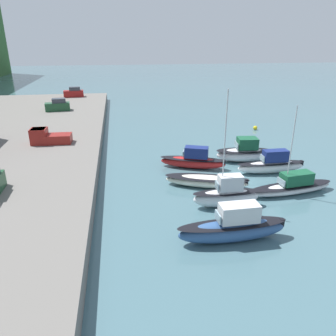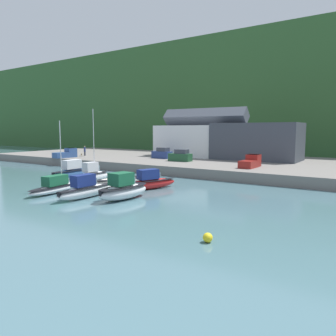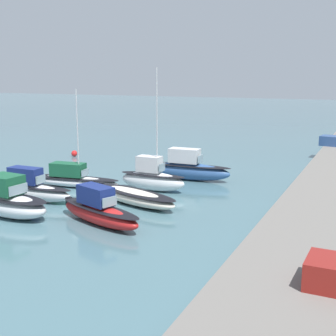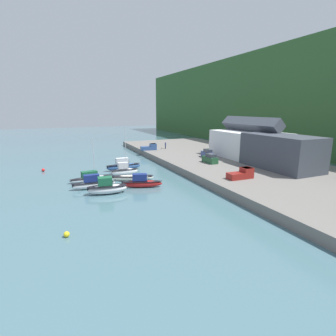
# 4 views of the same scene
# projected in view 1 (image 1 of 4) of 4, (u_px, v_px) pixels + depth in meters

# --- Properties ---
(ground_plane) EXTENTS (320.00, 320.00, 0.00)m
(ground_plane) POSITION_uv_depth(u_px,v_px,m) (233.00, 181.00, 33.57)
(ground_plane) COLOR #476B75
(moored_boat_0) EXTENTS (1.94, 8.12, 2.88)m
(moored_boat_0) POSITION_uv_depth(u_px,v_px,m) (233.00, 227.00, 23.31)
(moored_boat_0) COLOR #33568E
(moored_boat_0) RESTS_ON ground_plane
(moored_boat_1) EXTENTS (1.65, 5.88, 10.07)m
(moored_boat_1) POSITION_uv_depth(u_px,v_px,m) (227.00, 195.00, 28.07)
(moored_boat_1) COLOR white
(moored_boat_1) RESTS_ON ground_plane
(moored_boat_2) EXTENTS (4.54, 8.46, 1.09)m
(moored_boat_2) POSITION_uv_depth(u_px,v_px,m) (207.00, 181.00, 32.09)
(moored_boat_2) COLOR white
(moored_boat_2) RESTS_ON ground_plane
(moored_boat_3) EXTENTS (4.10, 7.57, 2.47)m
(moored_boat_3) POSITION_uv_depth(u_px,v_px,m) (194.00, 160.00, 36.60)
(moored_boat_3) COLOR red
(moored_boat_3) RESTS_ON ground_plane
(moored_boat_4) EXTENTS (2.91, 8.74, 8.34)m
(moored_boat_4) POSITION_uv_depth(u_px,v_px,m) (292.00, 186.00, 30.64)
(moored_boat_4) COLOR silver
(moored_boat_4) RESTS_ON ground_plane
(moored_boat_5) EXTENTS (1.58, 7.60, 2.55)m
(moored_boat_5) POSITION_uv_depth(u_px,v_px,m) (272.00, 165.00, 35.26)
(moored_boat_5) COLOR silver
(moored_boat_5) RESTS_ON ground_plane
(moored_boat_6) EXTENTS (3.01, 6.74, 2.86)m
(moored_boat_6) POSITION_uv_depth(u_px,v_px,m) (244.00, 153.00, 38.57)
(moored_boat_6) COLOR silver
(moored_boat_6) RESTS_ON ground_plane
(parked_car_0) EXTENTS (2.22, 4.36, 2.16)m
(parked_car_0) POSITION_uv_depth(u_px,v_px,m) (74.00, 93.00, 71.90)
(parked_car_0) COLOR maroon
(parked_car_0) RESTS_ON quay_promenade
(parked_car_3) EXTENTS (2.35, 4.40, 2.16)m
(parked_car_3) POSITION_uv_depth(u_px,v_px,m) (58.00, 105.00, 58.22)
(parked_car_3) COLOR #1E4C2D
(parked_car_3) RESTS_ON quay_promenade
(pickup_truck_0) EXTENTS (2.09, 4.77, 1.90)m
(pickup_truck_0) POSITION_uv_depth(u_px,v_px,m) (48.00, 137.00, 40.04)
(pickup_truck_0) COLOR maroon
(pickup_truck_0) RESTS_ON quay_promenade
(mooring_buoy_1) EXTENTS (0.65, 0.65, 0.65)m
(mooring_buoy_1) POSITION_uv_depth(u_px,v_px,m) (255.00, 128.00, 52.13)
(mooring_buoy_1) COLOR yellow
(mooring_buoy_1) RESTS_ON ground_plane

